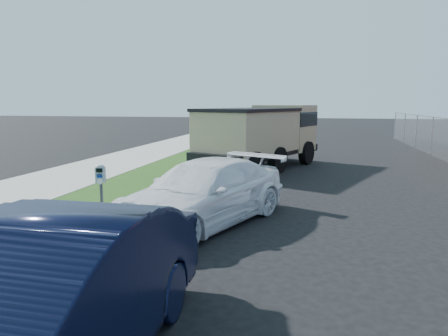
% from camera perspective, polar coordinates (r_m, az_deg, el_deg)
% --- Properties ---
extents(ground, '(120.00, 120.00, 0.00)m').
position_cam_1_polar(ground, '(8.00, 8.33, -8.58)').
color(ground, black).
rests_on(ground, ground).
extents(streetside, '(6.12, 50.00, 0.15)m').
position_cam_1_polar(streetside, '(11.62, -19.34, -3.04)').
color(streetside, gray).
rests_on(streetside, ground).
extents(parking_meter, '(0.19, 0.15, 1.25)m').
position_cam_1_polar(parking_meter, '(7.43, -17.18, -2.14)').
color(parking_meter, '#3F4247').
rests_on(parking_meter, ground).
extents(white_wagon, '(3.38, 4.76, 1.28)m').
position_cam_1_polar(white_wagon, '(8.17, -2.70, -3.46)').
color(white_wagon, white).
rests_on(white_wagon, ground).
extents(navy_sedan, '(1.62, 4.47, 1.47)m').
position_cam_1_polar(navy_sedan, '(3.82, -25.43, -18.22)').
color(navy_sedan, black).
rests_on(navy_sedan, ground).
extents(dump_truck, '(4.29, 6.39, 2.36)m').
position_cam_1_polar(dump_truck, '(15.22, 5.51, 5.03)').
color(dump_truck, black).
rests_on(dump_truck, ground).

